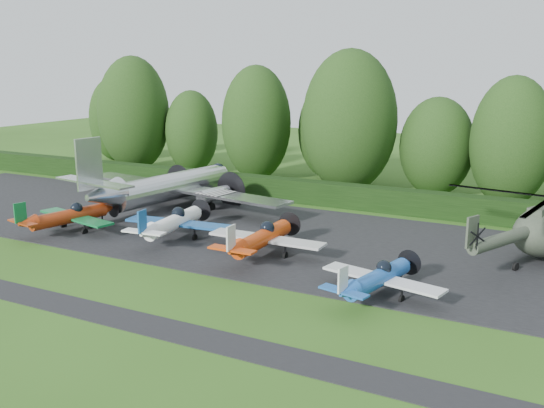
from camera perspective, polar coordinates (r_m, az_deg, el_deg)
The scene contains 17 objects.
ground at distance 36.92m, azimuth -12.16°, elevation -6.12°, with size 160.00×160.00×0.00m, color #2C5116.
apron at distance 44.69m, azimuth -4.02°, elevation -2.49°, with size 70.00×18.00×0.01m, color black.
taxiway_verge at distance 32.85m, azimuth -18.88°, elevation -8.98°, with size 70.00×2.00×0.00m, color black.
hedgerow at distance 54.09m, azimuth 2.05°, elevation 0.25°, with size 90.00×1.60×2.00m, color black.
transport_plane at distance 51.49m, azimuth -9.54°, elevation 1.65°, with size 21.86×16.76×7.01m.
light_plane_red at distance 46.29m, azimuth -18.52°, elevation -1.08°, with size 7.46×7.85×2.87m.
light_plane_white at distance 42.54m, azimuth -9.21°, elevation -1.69°, with size 7.79×8.19×2.99m.
light_plane_orange at distance 38.23m, azimuth -0.89°, elevation -3.20°, with size 7.80×8.20×3.00m.
light_plane_blue at distance 32.13m, azimuth 9.95°, elevation -6.87°, with size 6.80×7.15×2.61m.
tree_1 at distance 68.46m, azimuth -7.58°, elevation 6.73°, with size 5.84×5.84×9.22m.
tree_2 at distance 57.81m, azimuth 7.29°, elevation 7.71°, with size 8.93×8.93×13.43m.
tree_3 at distance 64.61m, azimuth 5.50°, elevation 6.93°, with size 6.77×6.77×10.36m.
tree_4 at distance 79.83m, azimuth -14.67°, elevation 7.71°, with size 6.08×6.08×10.37m.
tree_5 at distance 57.75m, azimuth 15.24°, elevation 5.20°, with size 6.72×6.72×9.12m.
tree_6 at distance 63.57m, azimuth -1.48°, elevation 7.60°, with size 7.22×7.22×11.95m.
tree_7 at distance 70.93m, azimuth -12.88°, elevation 8.25°, with size 8.04×8.04×12.95m.
tree_9 at distance 55.09m, azimuth 21.61°, elevation 5.44°, with size 6.83×6.83×11.12m.
Camera 1 is at (22.56, -26.71, 11.87)m, focal length 40.00 mm.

